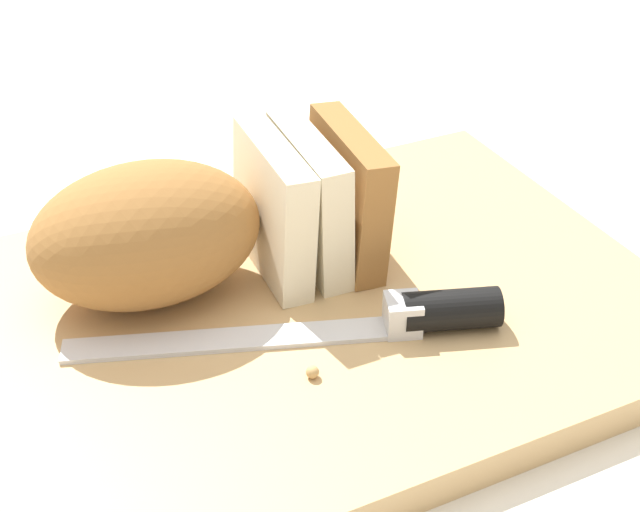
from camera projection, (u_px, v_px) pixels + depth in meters
ground_plane at (320, 325)px, 0.57m from camera, size 3.00×3.00×0.00m
cutting_board at (320, 311)px, 0.56m from camera, size 0.41×0.31×0.02m
bread_loaf at (198, 223)px, 0.55m from camera, size 0.22×0.11×0.08m
bread_knife at (396, 317)px, 0.52m from camera, size 0.24×0.10×0.02m
crumb_near_knife at (337, 258)px, 0.59m from camera, size 0.00×0.00×0.00m
crumb_near_loaf at (313, 372)px, 0.49m from camera, size 0.01×0.01×0.01m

